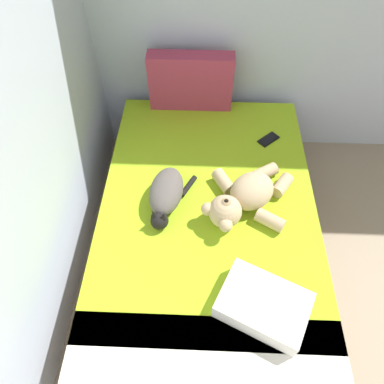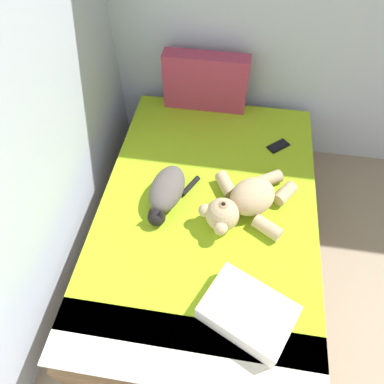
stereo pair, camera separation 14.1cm
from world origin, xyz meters
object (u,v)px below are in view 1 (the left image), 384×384
at_px(cell_phone, 268,139).
at_px(patterned_cushion, 191,82).
at_px(cat, 166,194).
at_px(teddy_bear, 244,197).
at_px(throw_pillow, 263,305).
at_px(bed, 207,225).

bearing_deg(cell_phone, patterned_cushion, 147.31).
height_order(cat, teddy_bear, teddy_bear).
bearing_deg(teddy_bear, throw_pillow, -84.27).
relative_size(cat, cell_phone, 2.64).
xyz_separation_m(patterned_cushion, throw_pillow, (0.40, -1.51, -0.15)).
bearing_deg(patterned_cushion, cat, -96.90).
bearing_deg(bed, patterned_cushion, 98.84).
bearing_deg(teddy_bear, patterned_cushion, 110.49).
bearing_deg(patterned_cushion, cell_phone, -32.69).
relative_size(bed, cat, 4.65).
xyz_separation_m(bed, cell_phone, (0.40, 0.54, 0.25)).
bearing_deg(cat, patterned_cushion, 83.10).
height_order(bed, teddy_bear, teddy_bear).
xyz_separation_m(cat, cell_phone, (0.65, 0.54, -0.07)).
relative_size(patterned_cushion, cat, 1.39).
bearing_deg(throw_pillow, patterned_cushion, 104.82).
bearing_deg(bed, throw_pillow, -67.14).
height_order(cat, cell_phone, cat).
distance_m(bed, cat, 0.40).
height_order(teddy_bear, throw_pillow, teddy_bear).
distance_m(patterned_cushion, throw_pillow, 1.57).
xyz_separation_m(bed, teddy_bear, (0.20, -0.02, 0.33)).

